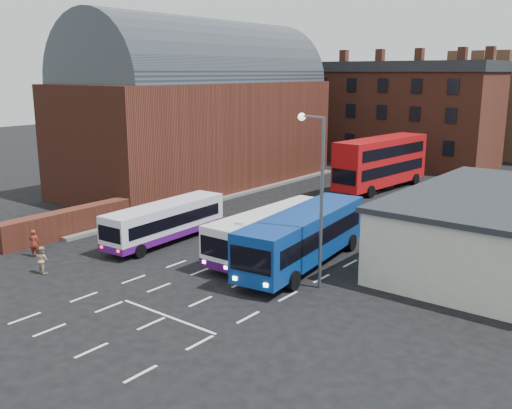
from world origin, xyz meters
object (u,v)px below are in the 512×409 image
Objects in this scene: bus_red_double at (381,162)px; pedestrian_beige at (42,260)px; bus_white_outbound at (165,220)px; bus_blue at (304,235)px; bus_white_inbound at (270,229)px; pedestrian_red at (34,243)px; street_lamp at (317,185)px.

bus_red_double is 33.48m from pedestrian_beige.
bus_blue reaches higher than bus_white_outbound.
bus_white_outbound is 0.81× the size of bus_blue.
bus_red_double is (-6.44, 23.09, 0.74)m from bus_blue.
bus_blue is 23.99m from bus_red_double.
bus_white_inbound is 14.41m from pedestrian_red.
pedestrian_red is 1.10× the size of pedestrian_beige.
street_lamp is at bearing 114.02° from bus_red_double.
bus_red_double is 27.02m from street_lamp.
bus_blue is at bearing 110.63° from bus_red_double.
bus_white_inbound is 13.24m from pedestrian_beige.
street_lamp is 5.83× the size of pedestrian_beige.
bus_red_double is 32.69m from pedestrian_red.
bus_red_double reaches higher than bus_white_outbound.
pedestrian_red is (-11.17, -9.08, -0.79)m from bus_white_inbound.
bus_white_outbound is at bearing -94.58° from pedestrian_beige.
bus_white_outbound reaches higher than pedestrian_beige.
pedestrian_red is at bearing -21.73° from pedestrian_beige.
bus_white_inbound is 2.71m from bus_blue.
bus_white_inbound is 1.14× the size of street_lamp.
bus_white_outbound is at bearing 87.32° from bus_red_double.
pedestrian_beige is at bearing -149.42° from street_lamp.
pedestrian_red reaches higher than pedestrian_beige.
bus_blue is (9.80, 1.63, 0.35)m from bus_white_outbound.
bus_white_inbound is 0.81× the size of bus_red_double.
bus_white_inbound is at bearing 12.66° from bus_white_outbound.
bus_white_inbound is 6.62× the size of pedestrian_beige.
bus_red_double is at bearing -95.36° from pedestrian_beige.
bus_red_double is at bearing 79.20° from bus_white_outbound.
street_lamp is (4.96, -2.70, 3.78)m from bus_white_inbound.
bus_white_inbound is at bearing 151.49° from street_lamp.
street_lamp is (12.09, -0.69, 3.89)m from bus_white_outbound.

